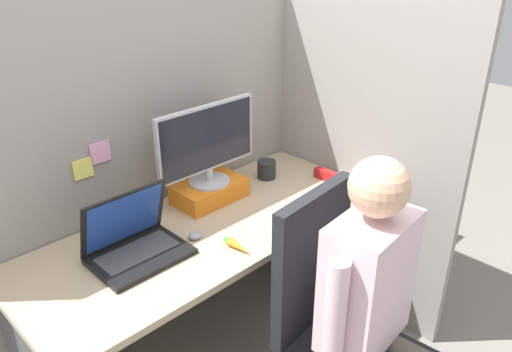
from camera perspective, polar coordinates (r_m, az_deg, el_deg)
The scene contains 12 objects.
cubicle_panel_back at distance 2.36m, azimuth -11.24°, elevation -0.19°, with size 2.15×0.05×1.67m.
cubicle_panel_right at distance 2.62m, azimuth 9.77°, elevation 2.61°, with size 0.04×1.31×1.67m.
desk at distance 2.24m, azimuth -5.34°, elevation -9.33°, with size 1.65×0.67×0.74m.
paper_box at distance 2.33m, azimuth -5.31°, elevation -1.71°, with size 0.33×0.20×0.09m.
monitor at distance 2.23m, azimuth -5.60°, elevation 3.80°, with size 0.53×0.19×0.37m.
laptop at distance 1.98m, azimuth -13.62°, elevation -7.56°, with size 0.36×0.26×0.27m.
mouse at distance 2.06m, azimuth -7.00°, elevation -6.75°, with size 0.06×0.05×0.03m.
stapler at distance 2.54m, azimuth 7.99°, elevation 0.10°, with size 0.04×0.13×0.05m.
carrot_toy at distance 1.97m, azimuth -1.98°, elevation -8.08°, with size 0.04×0.14×0.04m.
office_chair at distance 2.00m, azimuth 9.31°, elevation -16.78°, with size 0.53×0.57×1.03m.
person at distance 1.79m, azimuth 13.92°, elevation -14.39°, with size 0.48×0.46×1.25m.
coffee_mug at distance 2.53m, azimuth 1.21°, elevation 0.77°, with size 0.09×0.09×0.09m.
Camera 1 is at (-1.14, -1.11, 1.85)m, focal length 35.00 mm.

